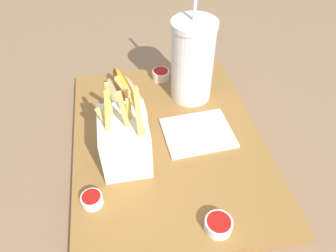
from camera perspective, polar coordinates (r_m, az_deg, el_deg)
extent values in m
cube|color=#8C6B4C|center=(0.60, 0.00, -4.08)|extent=(2.40, 2.40, 0.02)
cube|color=olive|center=(0.59, 0.00, -2.79)|extent=(0.45, 0.34, 0.02)
cylinder|color=white|center=(0.63, 4.37, 11.10)|extent=(0.08, 0.08, 0.15)
cylinder|color=white|center=(0.58, 4.82, 17.80)|extent=(0.09, 0.09, 0.01)
cylinder|color=white|center=(0.57, 4.91, 21.53)|extent=(0.01, 0.01, 0.08)
cube|color=white|center=(0.52, -7.72, -2.72)|extent=(0.09, 0.08, 0.09)
cube|color=#E5C660|center=(0.46, -5.07, 1.05)|extent=(0.04, 0.02, 0.08)
cube|color=#E5C660|center=(0.49, -11.02, 4.72)|extent=(0.04, 0.02, 0.08)
cube|color=#E5C660|center=(0.49, -6.61, 5.16)|extent=(0.02, 0.04, 0.09)
cube|color=#E5C660|center=(0.48, -10.44, 3.73)|extent=(0.02, 0.01, 0.09)
cube|color=#E5C660|center=(0.48, -10.91, 0.55)|extent=(0.03, 0.03, 0.05)
cube|color=#E5C660|center=(0.46, -10.83, 1.56)|extent=(0.01, 0.02, 0.09)
cube|color=#E5C660|center=(0.48, -6.96, 2.34)|extent=(0.02, 0.01, 0.06)
cube|color=#E5C660|center=(0.44, -5.33, 1.75)|extent=(0.03, 0.01, 0.09)
cube|color=#E5C660|center=(0.45, -7.89, 2.46)|extent=(0.02, 0.01, 0.08)
cube|color=#E5C660|center=(0.49, -11.08, 2.61)|extent=(0.01, 0.02, 0.06)
ellipsoid|color=#DBB775|center=(0.64, -6.27, 5.16)|extent=(0.16, 0.06, 0.03)
ellipsoid|color=#DBB775|center=(0.64, -8.90, 4.46)|extent=(0.16, 0.06, 0.03)
ellipsoid|color=brown|center=(0.62, -7.80, 6.66)|extent=(0.15, 0.05, 0.02)
ellipsoid|color=gold|center=(0.62, -7.92, 7.61)|extent=(0.11, 0.03, 0.01)
cylinder|color=white|center=(0.47, 9.04, -17.14)|extent=(0.04, 0.04, 0.02)
cylinder|color=#B2140F|center=(0.47, 9.13, -16.76)|extent=(0.03, 0.03, 0.01)
cylinder|color=white|center=(0.71, -1.28, 9.16)|extent=(0.04, 0.04, 0.02)
cylinder|color=#B2140F|center=(0.70, -1.29, 9.73)|extent=(0.03, 0.03, 0.01)
cylinder|color=white|center=(0.50, -13.47, -12.78)|extent=(0.03, 0.03, 0.02)
cylinder|color=#B2140F|center=(0.50, -13.59, -12.38)|extent=(0.03, 0.03, 0.01)
cube|color=white|center=(0.59, 5.26, -0.88)|extent=(0.11, 0.13, 0.01)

